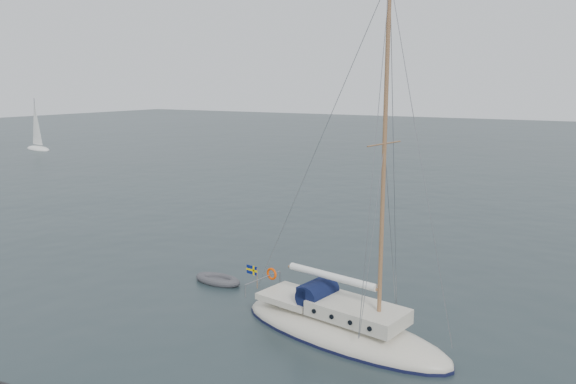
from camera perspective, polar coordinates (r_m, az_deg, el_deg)
The scene contains 4 objects.
ground at distance 26.29m, azimuth 2.91°, elevation -11.65°, with size 300.00×300.00×0.00m, color black.
sailboat at distance 23.19m, azimuth 5.50°, elevation -11.98°, with size 10.07×3.02×14.35m.
dinghy at distance 29.47m, azimuth -7.15°, elevation -8.83°, with size 2.68×1.21×0.38m.
distant_yacht_a at distance 95.59m, azimuth -24.22°, elevation 6.09°, with size 6.35×3.39×8.41m.
Camera 1 is at (11.05, -21.62, 10.10)m, focal length 35.00 mm.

